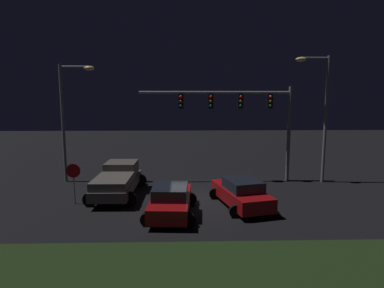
{
  "coord_description": "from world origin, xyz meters",
  "views": [
    {
      "loc": [
        -0.5,
        -17.89,
        5.6
      ],
      "look_at": [
        0.0,
        0.5,
        3.02
      ],
      "focal_mm": 29.45,
      "sensor_mm": 36.0,
      "label": 1
    }
  ],
  "objects_px": {
    "street_lamp_right": "(320,105)",
    "stop_sign": "(74,176)",
    "traffic_signal_gantry": "(241,108)",
    "pickup_truck": "(118,178)",
    "car_sedan_far": "(171,200)",
    "street_lamp_left": "(69,109)",
    "car_sedan": "(241,193)"
  },
  "relations": [
    {
      "from": "street_lamp_right",
      "to": "stop_sign",
      "type": "height_order",
      "value": "street_lamp_right"
    },
    {
      "from": "stop_sign",
      "to": "traffic_signal_gantry",
      "type": "bearing_deg",
      "value": 25.5
    },
    {
      "from": "pickup_truck",
      "to": "car_sedan_far",
      "type": "relative_size",
      "value": 1.21
    },
    {
      "from": "street_lamp_left",
      "to": "street_lamp_right",
      "type": "distance_m",
      "value": 16.82
    },
    {
      "from": "car_sedan_far",
      "to": "street_lamp_right",
      "type": "relative_size",
      "value": 0.53
    },
    {
      "from": "car_sedan_far",
      "to": "traffic_signal_gantry",
      "type": "xyz_separation_m",
      "value": [
        4.5,
        6.43,
        4.29
      ]
    },
    {
      "from": "pickup_truck",
      "to": "car_sedan",
      "type": "bearing_deg",
      "value": -107.47
    },
    {
      "from": "stop_sign",
      "to": "car_sedan",
      "type": "bearing_deg",
      "value": -4.05
    },
    {
      "from": "traffic_signal_gantry",
      "to": "car_sedan",
      "type": "bearing_deg",
      "value": -99.05
    },
    {
      "from": "car_sedan",
      "to": "stop_sign",
      "type": "distance_m",
      "value": 9.0
    },
    {
      "from": "traffic_signal_gantry",
      "to": "car_sedan_far",
      "type": "bearing_deg",
      "value": -125.0
    },
    {
      "from": "car_sedan",
      "to": "car_sedan_far",
      "type": "xyz_separation_m",
      "value": [
        -3.66,
        -1.13,
        0.0
      ]
    },
    {
      "from": "street_lamp_left",
      "to": "stop_sign",
      "type": "relative_size",
      "value": 3.56
    },
    {
      "from": "car_sedan_far",
      "to": "street_lamp_left",
      "type": "distance_m",
      "value": 10.58
    },
    {
      "from": "stop_sign",
      "to": "street_lamp_right",
      "type": "bearing_deg",
      "value": 15.85
    },
    {
      "from": "car_sedan_far",
      "to": "stop_sign",
      "type": "xyz_separation_m",
      "value": [
        -5.28,
        1.77,
        0.82
      ]
    },
    {
      "from": "traffic_signal_gantry",
      "to": "street_lamp_left",
      "type": "height_order",
      "value": "street_lamp_left"
    },
    {
      "from": "traffic_signal_gantry",
      "to": "stop_sign",
      "type": "bearing_deg",
      "value": -154.5
    },
    {
      "from": "pickup_truck",
      "to": "street_lamp_right",
      "type": "relative_size",
      "value": 0.64
    },
    {
      "from": "street_lamp_right",
      "to": "pickup_truck",
      "type": "bearing_deg",
      "value": -168.54
    },
    {
      "from": "traffic_signal_gantry",
      "to": "street_lamp_left",
      "type": "relative_size",
      "value": 1.3
    },
    {
      "from": "car_sedan",
      "to": "car_sedan_far",
      "type": "height_order",
      "value": "same"
    },
    {
      "from": "pickup_truck",
      "to": "street_lamp_right",
      "type": "height_order",
      "value": "street_lamp_right"
    },
    {
      "from": "street_lamp_right",
      "to": "stop_sign",
      "type": "relative_size",
      "value": 3.8
    },
    {
      "from": "pickup_truck",
      "to": "traffic_signal_gantry",
      "type": "distance_m",
      "value": 9.24
    },
    {
      "from": "street_lamp_left",
      "to": "stop_sign",
      "type": "bearing_deg",
      "value": -69.93
    },
    {
      "from": "street_lamp_left",
      "to": "pickup_truck",
      "type": "bearing_deg",
      "value": -40.3
    },
    {
      "from": "car_sedan",
      "to": "stop_sign",
      "type": "xyz_separation_m",
      "value": [
        -8.94,
        0.63,
        0.82
      ]
    },
    {
      "from": "pickup_truck",
      "to": "stop_sign",
      "type": "bearing_deg",
      "value": 129.41
    },
    {
      "from": "pickup_truck",
      "to": "car_sedan",
      "type": "xyz_separation_m",
      "value": [
        6.9,
        -2.27,
        -0.26
      ]
    },
    {
      "from": "car_sedan",
      "to": "street_lamp_left",
      "type": "relative_size",
      "value": 0.59
    },
    {
      "from": "traffic_signal_gantry",
      "to": "stop_sign",
      "type": "height_order",
      "value": "traffic_signal_gantry"
    }
  ]
}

